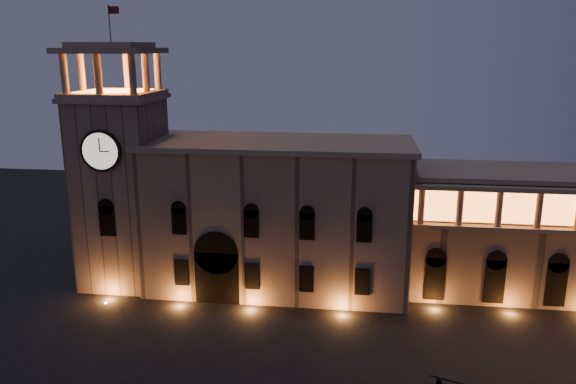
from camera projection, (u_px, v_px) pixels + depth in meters
The scene contains 3 objects.
government_building at pixel (277, 215), 65.76m from camera, with size 30.80×12.80×17.60m.
clock_tower at pixel (122, 181), 66.16m from camera, with size 9.80×9.80×32.40m.
colonnade_wing at pixel (576, 233), 63.85m from camera, with size 40.60×11.50×14.50m.
Camera 1 is at (7.15, -40.37, 27.90)m, focal length 35.00 mm.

